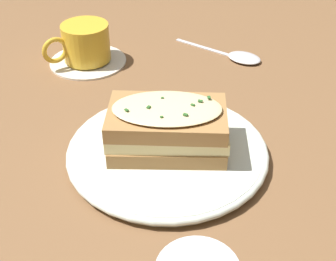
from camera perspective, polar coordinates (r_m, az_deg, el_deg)
name	(u,v)px	position (r m, az deg, el deg)	size (l,w,h in m)	color
ground_plane	(162,158)	(0.63, -0.77, -3.41)	(2.40, 2.40, 0.00)	brown
dinner_plate	(168,152)	(0.62, 0.00, -2.62)	(0.27, 0.27, 0.02)	silver
sandwich	(168,128)	(0.60, -0.05, 0.32)	(0.18, 0.15, 0.07)	#A37542
teacup_with_saucer	(84,47)	(0.85, -10.25, 10.04)	(0.15, 0.14, 0.07)	silver
spoon	(240,57)	(0.87, 8.71, 8.91)	(0.11, 0.17, 0.01)	silver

